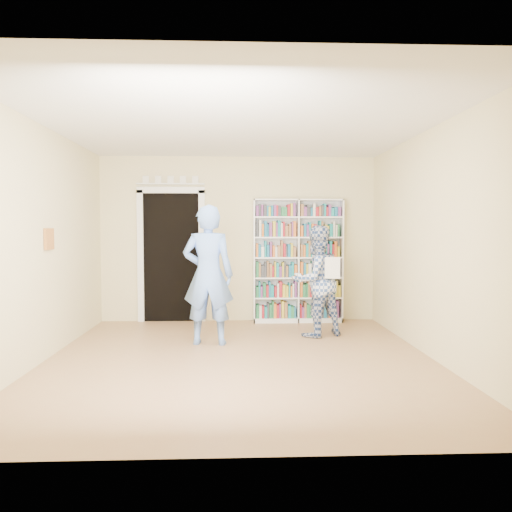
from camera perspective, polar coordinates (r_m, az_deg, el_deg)
The scene contains 11 objects.
floor at distance 5.92m, azimuth -1.84°, elevation -11.73°, with size 5.00×5.00×0.00m, color #A2734E.
ceiling at distance 5.85m, azimuth -1.89°, elevation 14.78°, with size 5.00×5.00×0.00m, color white.
wall_back at distance 8.23m, azimuth -2.02°, elevation 1.93°, with size 4.50×4.50×0.00m, color beige.
wall_left at distance 6.14m, azimuth -23.38°, elevation 1.30°, with size 5.00×5.00×0.00m, color beige.
wall_right at distance 6.17m, azimuth 19.52°, elevation 1.38°, with size 5.00×5.00×0.00m, color beige.
bookshelf at distance 8.15m, azimuth 4.80°, elevation -0.48°, with size 1.45×0.27×2.00m.
doorway at distance 8.28m, azimuth -9.65°, elevation 0.72°, with size 1.10×0.08×2.43m.
wall_art at distance 6.31m, azimuth -22.57°, elevation 1.81°, with size 0.03×0.25×0.25m, color brown.
man_blue at distance 6.56m, azimuth -5.49°, elevation -2.16°, with size 0.67×0.44×1.83m, color #6994E9.
man_plaid at distance 7.09m, azimuth 6.89°, elevation -2.86°, with size 0.76×0.59×1.56m, color navy.
paper_sheet at distance 6.86m, azimuth 8.73°, elevation -1.34°, with size 0.21×0.01×0.29m, color white.
Camera 1 is at (-0.05, -5.73, 1.51)m, focal length 35.00 mm.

